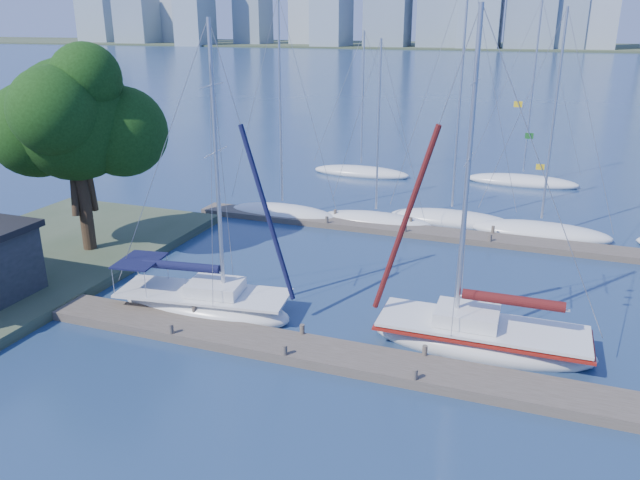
% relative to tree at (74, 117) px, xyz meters
% --- Properties ---
extents(ground, '(700.00, 700.00, 0.00)m').
position_rel_tree_xyz_m(ground, '(14.57, -5.93, -7.71)').
color(ground, '#182C4E').
rests_on(ground, ground).
extents(near_dock, '(26.00, 2.00, 0.40)m').
position_rel_tree_xyz_m(near_dock, '(14.57, -5.93, -7.51)').
color(near_dock, '#4B4237').
rests_on(near_dock, ground).
extents(far_dock, '(30.00, 1.80, 0.36)m').
position_rel_tree_xyz_m(far_dock, '(16.57, 10.07, -7.53)').
color(far_dock, '#4B4237').
rests_on(far_dock, ground).
extents(shore, '(12.00, 22.00, 0.50)m').
position_rel_tree_xyz_m(shore, '(-2.43, -2.93, -7.46)').
color(shore, '#38472D').
rests_on(shore, ground).
extents(far_shore, '(800.00, 100.00, 1.50)m').
position_rel_tree_xyz_m(far_shore, '(14.57, 314.07, -7.71)').
color(far_shore, '#38472D').
rests_on(far_shore, ground).
extents(tree, '(8.66, 7.90, 11.46)m').
position_rel_tree_xyz_m(tree, '(0.00, 0.00, 0.00)').
color(tree, black).
rests_on(tree, ground).
extents(sailboat_navy, '(8.55, 3.76, 13.10)m').
position_rel_tree_xyz_m(sailboat_navy, '(9.39, -3.91, -6.68)').
color(sailboat_navy, silver).
rests_on(sailboat_navy, ground).
extents(sailboat_maroon, '(8.78, 2.94, 13.60)m').
position_rel_tree_xyz_m(sailboat_maroon, '(21.40, -2.99, -6.68)').
color(sailboat_maroon, silver).
rests_on(sailboat_maroon, ground).
extents(bg_boat_0, '(7.49, 2.53, 14.22)m').
position_rel_tree_xyz_m(bg_boat_0, '(6.95, 10.59, -7.41)').
color(bg_boat_0, silver).
rests_on(bg_boat_0, ground).
extents(bg_boat_1, '(7.59, 4.61, 11.76)m').
position_rel_tree_xyz_m(bg_boat_1, '(13.20, 11.26, -7.46)').
color(bg_boat_1, silver).
rests_on(bg_boat_1, ground).
extents(bg_boat_2, '(8.23, 3.47, 16.11)m').
position_rel_tree_xyz_m(bg_boat_2, '(17.76, 13.06, -7.39)').
color(bg_boat_2, silver).
rests_on(bg_boat_2, ground).
extents(bg_boat_3, '(8.64, 5.20, 13.53)m').
position_rel_tree_xyz_m(bg_boat_3, '(23.23, 12.30, -7.42)').
color(bg_boat_3, silver).
rests_on(bg_boat_3, ground).
extents(bg_boat_6, '(8.52, 3.09, 12.03)m').
position_rel_tree_xyz_m(bg_boat_6, '(8.48, 23.87, -7.45)').
color(bg_boat_6, silver).
rests_on(bg_boat_6, ground).
extents(bg_boat_7, '(8.91, 3.66, 14.30)m').
position_rel_tree_xyz_m(bg_boat_7, '(21.52, 25.21, -7.43)').
color(bg_boat_7, silver).
rests_on(bg_boat_7, ground).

